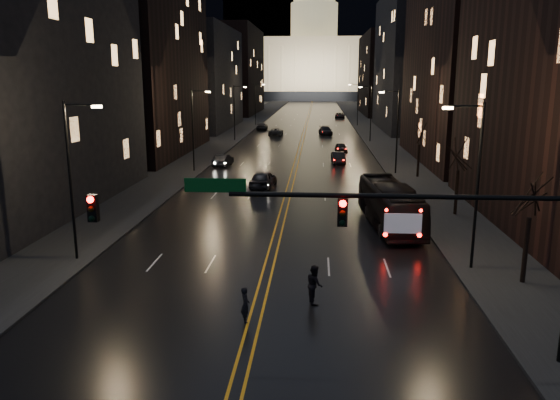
% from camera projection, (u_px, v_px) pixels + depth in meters
% --- Properties ---
extents(ground, '(900.00, 900.00, 0.00)m').
position_uv_depth(ground, '(246.00, 354.00, 20.61)').
color(ground, black).
rests_on(ground, ground).
extents(road, '(20.00, 320.00, 0.02)m').
position_uv_depth(road, '(309.00, 116.00, 147.12)').
color(road, black).
rests_on(road, ground).
extents(sidewalk_left, '(8.00, 320.00, 0.16)m').
position_uv_depth(sidewalk_left, '(257.00, 116.00, 148.06)').
color(sidewalk_left, black).
rests_on(sidewalk_left, ground).
extents(sidewalk_right, '(8.00, 320.00, 0.16)m').
position_uv_depth(sidewalk_right, '(361.00, 116.00, 146.16)').
color(sidewalk_right, black).
rests_on(sidewalk_right, ground).
extents(center_line, '(0.62, 320.00, 0.01)m').
position_uv_depth(center_line, '(309.00, 116.00, 147.12)').
color(center_line, orange).
rests_on(center_line, road).
extents(building_left_near, '(12.00, 28.00, 22.00)m').
position_uv_depth(building_left_near, '(5.00, 67.00, 41.02)').
color(building_left_near, black).
rests_on(building_left_near, ground).
extents(building_left_mid, '(12.00, 30.00, 28.00)m').
position_uv_depth(building_left_mid, '(139.00, 48.00, 71.51)').
color(building_left_mid, black).
rests_on(building_left_mid, ground).
extents(building_left_far, '(12.00, 34.00, 20.00)m').
position_uv_depth(building_left_far, '(201.00, 78.00, 109.37)').
color(building_left_far, black).
rests_on(building_left_far, ground).
extents(building_left_dist, '(12.00, 40.00, 24.00)m').
position_uv_depth(building_left_dist, '(236.00, 71.00, 155.64)').
color(building_left_dist, black).
rests_on(building_left_dist, ground).
extents(building_right_tall, '(12.00, 30.00, 38.00)m').
position_uv_depth(building_right_tall, '(478.00, 0.00, 63.67)').
color(building_right_tall, black).
rests_on(building_right_tall, ground).
extents(building_right_mid, '(12.00, 34.00, 26.00)m').
position_uv_depth(building_right_mid, '(414.00, 63.00, 105.87)').
color(building_right_mid, black).
rests_on(building_right_mid, ground).
extents(building_right_dist, '(12.00, 40.00, 22.00)m').
position_uv_depth(building_right_dist, '(384.00, 74.00, 153.02)').
color(building_right_dist, black).
rests_on(building_right_dist, ground).
extents(capitol, '(90.00, 50.00, 58.50)m').
position_uv_depth(capitol, '(314.00, 62.00, 260.14)').
color(capitol, black).
rests_on(capitol, ground).
extents(traffic_signal, '(17.29, 0.45, 7.00)m').
position_uv_depth(traffic_signal, '(411.00, 227.00, 19.09)').
color(traffic_signal, black).
rests_on(traffic_signal, ground).
extents(streetlamp_right_near, '(2.13, 0.25, 9.00)m').
position_uv_depth(streetlamp_right_near, '(475.00, 178.00, 28.49)').
color(streetlamp_right_near, black).
rests_on(streetlamp_right_near, ground).
extents(streetlamp_left_near, '(2.13, 0.25, 9.00)m').
position_uv_depth(streetlamp_left_near, '(73.00, 173.00, 29.96)').
color(streetlamp_left_near, black).
rests_on(streetlamp_left_near, ground).
extents(streetlamp_right_mid, '(2.13, 0.25, 9.00)m').
position_uv_depth(streetlamp_right_mid, '(396.00, 127.00, 57.69)').
color(streetlamp_right_mid, black).
rests_on(streetlamp_right_mid, ground).
extents(streetlamp_left_mid, '(2.13, 0.25, 9.00)m').
position_uv_depth(streetlamp_left_mid, '(194.00, 126.00, 59.15)').
color(streetlamp_left_mid, black).
rests_on(streetlamp_left_mid, ground).
extents(streetlamp_right_far, '(2.13, 0.25, 9.00)m').
position_uv_depth(streetlamp_right_far, '(370.00, 110.00, 86.89)').
color(streetlamp_right_far, black).
rests_on(streetlamp_right_far, ground).
extents(streetlamp_left_far, '(2.13, 0.25, 9.00)m').
position_uv_depth(streetlamp_left_far, '(235.00, 110.00, 88.35)').
color(streetlamp_left_far, black).
rests_on(streetlamp_left_far, ground).
extents(streetlamp_right_dist, '(2.13, 0.25, 9.00)m').
position_uv_depth(streetlamp_right_dist, '(357.00, 102.00, 116.08)').
color(streetlamp_right_dist, black).
rests_on(streetlamp_right_dist, ground).
extents(streetlamp_left_dist, '(2.13, 0.25, 9.00)m').
position_uv_depth(streetlamp_left_dist, '(256.00, 102.00, 117.54)').
color(streetlamp_left_dist, black).
rests_on(streetlamp_left_dist, ground).
extents(tree_right_near, '(2.40, 2.40, 6.65)m').
position_uv_depth(tree_right_near, '(531.00, 197.00, 26.52)').
color(tree_right_near, black).
rests_on(tree_right_near, ground).
extents(tree_right_mid, '(2.40, 2.40, 6.65)m').
position_uv_depth(tree_right_mid, '(459.00, 157.00, 40.15)').
color(tree_right_mid, black).
rests_on(tree_right_mid, ground).
extents(tree_right_far, '(2.40, 2.40, 6.65)m').
position_uv_depth(tree_right_far, '(420.00, 134.00, 55.72)').
color(tree_right_far, black).
rests_on(tree_right_far, ground).
extents(bus, '(3.59, 11.15, 3.05)m').
position_uv_depth(bus, '(390.00, 205.00, 38.07)').
color(bus, black).
rests_on(bus, ground).
extents(oncoming_car_a, '(2.50, 5.11, 1.68)m').
position_uv_depth(oncoming_car_a, '(263.00, 179.00, 51.42)').
color(oncoming_car_a, black).
rests_on(oncoming_car_a, ground).
extents(oncoming_car_b, '(1.97, 4.42, 1.41)m').
position_uv_depth(oncoming_car_b, '(223.00, 160.00, 64.06)').
color(oncoming_car_b, black).
rests_on(oncoming_car_b, ground).
extents(oncoming_car_c, '(2.46, 5.01, 1.37)m').
position_uv_depth(oncoming_car_c, '(276.00, 132.00, 97.79)').
color(oncoming_car_c, black).
rests_on(oncoming_car_c, ground).
extents(oncoming_car_d, '(2.07, 4.98, 1.44)m').
position_uv_depth(oncoming_car_d, '(262.00, 126.00, 108.26)').
color(oncoming_car_d, black).
rests_on(oncoming_car_d, ground).
extents(receding_car_a, '(1.74, 4.28, 1.38)m').
position_uv_depth(receding_car_a, '(338.00, 158.00, 65.94)').
color(receding_car_a, black).
rests_on(receding_car_a, ground).
extents(receding_car_b, '(1.77, 4.01, 1.34)m').
position_uv_depth(receding_car_b, '(341.00, 148.00, 75.81)').
color(receding_car_b, black).
rests_on(receding_car_b, ground).
extents(receding_car_c, '(2.69, 5.44, 1.52)m').
position_uv_depth(receding_car_c, '(326.00, 131.00, 98.60)').
color(receding_car_c, black).
rests_on(receding_car_c, ground).
extents(receding_car_d, '(2.68, 5.36, 1.46)m').
position_uv_depth(receding_car_d, '(340.00, 115.00, 139.27)').
color(receding_car_d, black).
rests_on(receding_car_d, ground).
extents(pedestrian_a, '(0.54, 0.66, 1.57)m').
position_uv_depth(pedestrian_a, '(245.00, 305.00, 23.15)').
color(pedestrian_a, black).
rests_on(pedestrian_a, ground).
extents(pedestrian_b, '(0.70, 0.99, 1.84)m').
position_uv_depth(pedestrian_b, '(315.00, 284.00, 25.10)').
color(pedestrian_b, black).
rests_on(pedestrian_b, ground).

